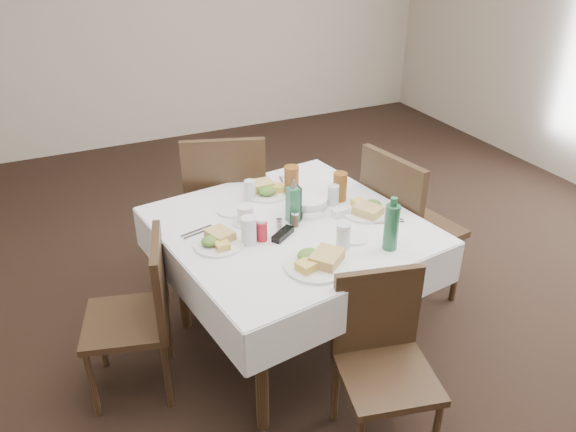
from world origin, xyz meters
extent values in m
plane|color=black|center=(0.00, 0.00, 0.00)|extent=(7.00, 7.00, 0.00)
cube|color=#BEB19E|center=(0.00, 3.50, 1.40)|extent=(6.00, 0.04, 2.80)
cylinder|color=black|center=(-0.58, -0.47, 0.36)|extent=(0.06, 0.06, 0.72)
cylinder|color=black|center=(-0.70, 0.40, 0.36)|extent=(0.06, 0.06, 0.72)
cylinder|color=black|center=(0.29, -0.35, 0.36)|extent=(0.06, 0.06, 0.72)
cylinder|color=black|center=(0.17, 0.52, 0.36)|extent=(0.06, 0.06, 0.72)
cube|color=black|center=(-0.20, 0.02, 0.73)|extent=(1.24, 1.24, 0.03)
cube|color=white|center=(-0.20, 0.02, 0.76)|extent=(1.36, 1.36, 0.01)
cube|color=white|center=(-0.29, 0.62, 0.65)|extent=(1.20, 0.18, 0.22)
cube|color=white|center=(-0.12, -0.58, 0.65)|extent=(1.20, 0.18, 0.22)
cube|color=white|center=(0.40, 0.11, 0.65)|extent=(0.18, 1.20, 0.22)
cube|color=white|center=(-0.80, -0.06, 0.65)|extent=(0.18, 1.20, 0.22)
cube|color=black|center=(-0.26, 0.85, 0.49)|extent=(0.61, 0.61, 0.04)
cube|color=black|center=(-0.33, 0.64, 0.76)|extent=(0.47, 0.19, 0.53)
cylinder|color=black|center=(0.00, 0.98, 0.25)|extent=(0.04, 0.04, 0.49)
cylinder|color=black|center=(-0.13, 0.58, 0.25)|extent=(0.04, 0.04, 0.49)
cylinder|color=black|center=(-0.40, 1.11, 0.25)|extent=(0.04, 0.04, 0.49)
cylinder|color=black|center=(-0.53, 0.71, 0.25)|extent=(0.04, 0.04, 0.49)
cube|color=black|center=(-0.12, -0.79, 0.40)|extent=(0.47, 0.47, 0.04)
cube|color=black|center=(-0.08, -0.61, 0.62)|extent=(0.39, 0.12, 0.43)
cylinder|color=black|center=(-0.25, -0.58, 0.20)|extent=(0.03, 0.03, 0.40)
cylinder|color=black|center=(0.08, -0.66, 0.20)|extent=(0.03, 0.03, 0.40)
cube|color=black|center=(0.65, 0.10, 0.48)|extent=(0.54, 0.54, 0.04)
cube|color=black|center=(0.44, 0.06, 0.74)|extent=(0.12, 0.47, 0.51)
cylinder|color=black|center=(0.88, -0.07, 0.24)|extent=(0.04, 0.04, 0.48)
cylinder|color=black|center=(0.48, -0.14, 0.24)|extent=(0.04, 0.04, 0.48)
cylinder|color=black|center=(0.82, 0.33, 0.24)|extent=(0.04, 0.04, 0.48)
cylinder|color=black|center=(0.42, 0.27, 0.24)|extent=(0.04, 0.04, 0.48)
cube|color=black|center=(-1.06, 0.05, 0.41)|extent=(0.49, 0.49, 0.04)
cube|color=black|center=(-0.89, 0.00, 0.63)|extent=(0.14, 0.40, 0.44)
cylinder|color=black|center=(-1.18, 0.26, 0.20)|extent=(0.03, 0.03, 0.41)
cylinder|color=black|center=(-0.85, 0.17, 0.20)|extent=(0.03, 0.03, 0.41)
cylinder|color=black|center=(-1.27, -0.07, 0.20)|extent=(0.03, 0.03, 0.41)
cylinder|color=black|center=(-0.94, -0.16, 0.20)|extent=(0.03, 0.03, 0.41)
cylinder|color=white|center=(-0.17, 0.39, 0.77)|extent=(0.27, 0.27, 0.01)
cube|color=tan|center=(-0.20, 0.43, 0.80)|extent=(0.15, 0.12, 0.05)
cube|color=gold|center=(-0.12, 0.37, 0.79)|extent=(0.11, 0.10, 0.04)
ellipsoid|color=#366D25|center=(-0.19, 0.35, 0.80)|extent=(0.10, 0.09, 0.05)
cylinder|color=white|center=(-0.26, -0.38, 0.77)|extent=(0.29, 0.29, 0.02)
cube|color=tan|center=(-0.21, -0.39, 0.80)|extent=(0.19, 0.19, 0.05)
cube|color=gold|center=(-0.31, -0.40, 0.80)|extent=(0.12, 0.10, 0.04)
ellipsoid|color=#366D25|center=(-0.28, -0.33, 0.80)|extent=(0.11, 0.10, 0.05)
cylinder|color=white|center=(0.21, -0.04, 0.77)|extent=(0.26, 0.26, 0.01)
cube|color=tan|center=(0.20, -0.08, 0.80)|extent=(0.16, 0.17, 0.04)
cube|color=gold|center=(0.21, 0.01, 0.79)|extent=(0.08, 0.09, 0.03)
ellipsoid|color=#366D25|center=(0.25, -0.03, 0.80)|extent=(0.10, 0.09, 0.04)
cylinder|color=white|center=(-0.59, -0.02, 0.77)|extent=(0.24, 0.24, 0.01)
cube|color=tan|center=(-0.57, 0.02, 0.79)|extent=(0.13, 0.15, 0.04)
cube|color=gold|center=(-0.59, -0.06, 0.79)|extent=(0.06, 0.08, 0.03)
ellipsoid|color=#366D25|center=(-0.63, -0.02, 0.79)|extent=(0.09, 0.08, 0.04)
cylinder|color=white|center=(-0.42, 0.27, 0.77)|extent=(0.16, 0.16, 0.01)
cylinder|color=white|center=(0.02, -0.24, 0.77)|extent=(0.14, 0.14, 0.01)
cylinder|color=silver|center=(-0.28, 0.36, 0.82)|extent=(0.06, 0.06, 0.11)
cylinder|color=silver|center=(-0.07, -0.29, 0.82)|extent=(0.07, 0.07, 0.12)
cylinder|color=silver|center=(0.10, 0.12, 0.82)|extent=(0.06, 0.06, 0.11)
cylinder|color=silver|center=(-0.46, -0.06, 0.83)|extent=(0.07, 0.07, 0.14)
cylinder|color=brown|center=(-0.05, 0.32, 0.85)|extent=(0.08, 0.08, 0.17)
cylinder|color=brown|center=(0.16, 0.15, 0.84)|extent=(0.08, 0.08, 0.16)
cylinder|color=silver|center=(-0.05, 0.12, 0.78)|extent=(0.22, 0.22, 0.04)
cylinder|color=white|center=(-0.05, 0.12, 0.81)|extent=(0.20, 0.20, 0.05)
cube|color=black|center=(-0.16, 0.05, 0.85)|extent=(0.06, 0.06, 0.18)
cone|color=silver|center=(-0.16, 0.05, 0.97)|extent=(0.03, 0.03, 0.05)
cube|color=#266642|center=(-0.18, 0.04, 0.86)|extent=(0.06, 0.06, 0.19)
cone|color=silver|center=(-0.18, 0.04, 0.97)|extent=(0.03, 0.03, 0.05)
cylinder|color=red|center=(-0.39, -0.06, 0.81)|extent=(0.05, 0.05, 0.10)
cylinder|color=white|center=(-0.39, -0.06, 0.87)|extent=(0.04, 0.04, 0.02)
cylinder|color=white|center=(-0.28, -0.02, 0.79)|extent=(0.03, 0.03, 0.06)
cylinder|color=silver|center=(-0.28, -0.02, 0.82)|extent=(0.03, 0.03, 0.01)
cylinder|color=#443927|center=(-0.19, -0.01, 0.80)|extent=(0.04, 0.04, 0.07)
cylinder|color=silver|center=(-0.19, -0.01, 0.84)|extent=(0.04, 0.04, 0.01)
cylinder|color=white|center=(-0.40, 0.12, 0.77)|extent=(0.13, 0.13, 0.01)
cylinder|color=white|center=(-0.40, 0.12, 0.82)|extent=(0.08, 0.08, 0.09)
cylinder|color=black|center=(-0.40, 0.12, 0.85)|extent=(0.07, 0.07, 0.01)
torus|color=white|center=(-0.37, 0.16, 0.82)|extent=(0.05, 0.05, 0.06)
cube|color=black|center=(-0.29, -0.08, 0.78)|extent=(0.14, 0.12, 0.03)
cylinder|color=#266642|center=(0.12, -0.39, 0.87)|extent=(0.07, 0.07, 0.22)
cylinder|color=#266642|center=(0.12, -0.39, 1.01)|extent=(0.03, 0.03, 0.04)
cube|color=white|center=(0.07, -0.01, 0.78)|extent=(0.09, 0.06, 0.04)
cube|color=pink|center=(0.07, -0.01, 0.79)|extent=(0.07, 0.04, 0.02)
cube|color=silver|center=(-0.03, 0.48, 0.77)|extent=(0.05, 0.16, 0.01)
cube|color=silver|center=(-0.01, 0.47, 0.77)|extent=(0.05, 0.16, 0.01)
cube|color=silver|center=(-0.32, -0.39, 0.77)|extent=(0.07, 0.17, 0.01)
cube|color=silver|center=(-0.34, -0.38, 0.77)|extent=(0.07, 0.17, 0.01)
cube|color=silver|center=(0.25, -0.19, 0.77)|extent=(0.15, 0.06, 0.01)
cube|color=silver|center=(0.26, -0.17, 0.77)|extent=(0.15, 0.06, 0.01)
cube|color=silver|center=(-0.65, 0.14, 0.77)|extent=(0.17, 0.06, 0.01)
cube|color=silver|center=(-0.65, 0.12, 0.77)|extent=(0.17, 0.06, 0.01)
camera|label=1|loc=(-1.26, -2.21, 2.16)|focal=35.00mm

